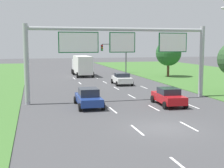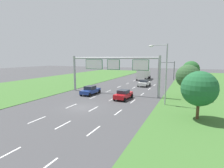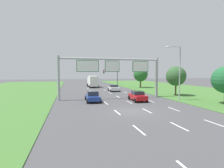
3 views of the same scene
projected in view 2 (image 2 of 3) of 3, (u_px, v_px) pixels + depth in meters
The scene contains 15 objects.
ground_plane at pixel (82, 107), 23.46m from camera, with size 200.00×200.00×0.00m, color #424244.
grass_verge_left at pixel (30, 86), 40.93m from camera, with size 24.00×120.00×0.06m, color #3D6B2D.
lane_dashes_inner_left at pixel (93, 97), 29.59m from camera, with size 0.14×50.40×0.01m.
lane_dashes_inner_right at pixel (112, 99), 28.18m from camera, with size 0.14×50.40×0.01m.
lane_dashes_slip at pixel (133, 101), 26.78m from camera, with size 0.14×50.40×0.01m.
car_near_red at pixel (123, 94), 28.11m from camera, with size 2.20×4.25×1.51m.
car_lead_silver at pixel (144, 83), 41.07m from camera, with size 2.34×4.12×1.53m.
car_mid_lane at pixel (90, 90), 31.82m from camera, with size 2.15×4.49×1.59m.
box_truck at pixel (144, 74), 53.80m from camera, with size 2.70×8.38×3.31m.
sign_gantry at pixel (113, 67), 31.85m from camera, with size 17.24×0.44×7.00m.
traffic_light_mast at pixel (168, 67), 53.49m from camera, with size 4.76×0.49×5.60m.
street_lamp at pixel (164, 69), 24.09m from camera, with size 2.61×0.32×8.50m.
roadside_tree_near at pixel (199, 89), 18.38m from camera, with size 3.72×3.72×5.25m.
roadside_tree_mid at pixel (188, 76), 27.53m from camera, with size 3.70×3.70×5.57m.
roadside_tree_far at pixel (191, 69), 43.36m from camera, with size 4.08×4.08×5.88m.
Camera 2 is at (12.91, -19.16, 6.56)m, focal length 28.00 mm.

